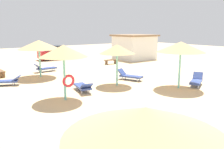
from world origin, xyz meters
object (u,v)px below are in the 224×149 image
object	(u,v)px
lounger_0	(6,81)
lounger_1	(83,86)
bench_0	(0,72)
bench_1	(111,61)
beach_cabana	(134,47)
parasol_4	(39,45)
lounger_4	(45,68)
parasol_2	(181,47)
parked_car	(55,53)
lounger_5	(129,76)
parasol_5	(117,49)
parasol_1	(64,52)
parasol_3	(145,123)
lounger_2	(196,81)

from	to	relation	value
lounger_0	lounger_1	size ratio (longest dim) A/B	1.00
bench_0	bench_1	distance (m)	10.84
beach_cabana	bench_1	bearing A→B (deg)	-160.48
parasol_4	lounger_4	distance (m)	3.18
lounger_4	parasol_2	bearing A→B (deg)	-65.73
parked_car	parasol_4	bearing A→B (deg)	-119.02
lounger_1	lounger_5	bearing A→B (deg)	9.97
lounger_0	lounger_5	world-z (taller)	lounger_5
lounger_1	lounger_0	bearing A→B (deg)	127.81
lounger_0	bench_0	distance (m)	3.38
lounger_5	bench_0	distance (m)	10.17
lounger_4	bench_1	distance (m)	7.23
parked_car	beach_cabana	bearing A→B (deg)	-32.85
bench_1	parked_car	bearing A→B (deg)	115.58
parasol_2	lounger_5	bearing A→B (deg)	104.67
bench_1	parasol_5	bearing A→B (deg)	-123.57
lounger_0	bench_1	distance (m)	11.65
parasol_2	parasol_5	bearing A→B (deg)	132.36
parasol_1	parasol_5	distance (m)	4.30
parasol_3	lounger_5	bearing A→B (deg)	50.39
lounger_0	parasol_5	bearing A→B (deg)	-35.92
parasol_4	lounger_5	size ratio (longest dim) A/B	1.61
lounger_0	parked_car	bearing A→B (deg)	52.99
lounger_1	bench_0	bearing A→B (deg)	111.74
parasol_3	bench_0	distance (m)	17.36
parasol_4	lounger_2	distance (m)	11.73
beach_cabana	parked_car	bearing A→B (deg)	147.15
lounger_5	bench_0	world-z (taller)	lounger_5
parasol_5	parked_car	xyz separation A→B (m)	(1.84, 14.70, -1.58)
parked_car	beach_cabana	size ratio (longest dim) A/B	0.93
lounger_0	lounger_2	bearing A→B (deg)	-36.33
parasol_2	beach_cabana	distance (m)	14.42
parasol_4	bench_1	world-z (taller)	parasol_4
lounger_0	lounger_1	bearing A→B (deg)	-52.19
parasol_3	parasol_4	xyz separation A→B (m)	(3.56, 15.13, 0.23)
parasol_1	lounger_2	world-z (taller)	parasol_1
parked_car	parasol_3	bearing A→B (deg)	-109.54
parasol_5	bench_1	size ratio (longest dim) A/B	1.78
lounger_5	parasol_1	bearing A→B (deg)	-164.06
lounger_2	bench_0	world-z (taller)	lounger_2
lounger_1	parked_car	bearing A→B (deg)	73.23
bench_1	parked_car	world-z (taller)	parked_car
parasol_4	parked_car	size ratio (longest dim) A/B	0.78
parasol_5	beach_cabana	xyz separation A→B (m)	(9.94, 9.46, -0.89)
lounger_1	beach_cabana	bearing A→B (deg)	37.10
parasol_4	beach_cabana	xyz separation A→B (m)	(13.14, 3.84, -1.00)
lounger_0	lounger_2	size ratio (longest dim) A/B	1.02
lounger_0	beach_cabana	xyz separation A→B (m)	(15.92, 5.13, 1.21)
lounger_5	parasol_3	bearing A→B (deg)	-129.61
parasol_2	parked_car	bearing A→B (deg)	92.77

